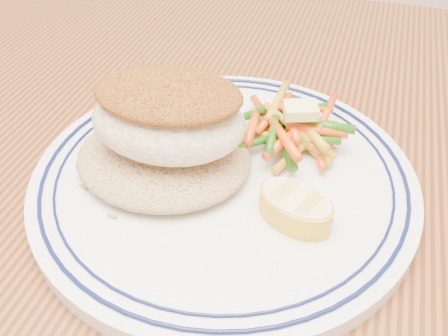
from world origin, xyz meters
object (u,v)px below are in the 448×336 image
(fish_fillet, at_px, (168,115))
(lemon_wedge, at_px, (296,207))
(plate, at_px, (224,178))
(rice_pilaf, at_px, (164,154))
(vegetable_pile, at_px, (291,129))
(dining_table, at_px, (177,284))

(fish_fillet, xyz_separation_m, lemon_wedge, (0.10, -0.03, -0.04))
(plate, xyz_separation_m, fish_fillet, (-0.04, -0.00, 0.05))
(fish_fillet, bearing_deg, plate, 6.26)
(plate, bearing_deg, fish_fillet, -173.74)
(rice_pilaf, xyz_separation_m, fish_fillet, (0.01, 0.00, 0.04))
(rice_pilaf, relative_size, lemon_wedge, 2.06)
(vegetable_pile, xyz_separation_m, lemon_wedge, (0.02, -0.08, -0.00))
(dining_table, height_order, plate, plate)
(plate, relative_size, vegetable_pile, 2.73)
(fish_fillet, bearing_deg, lemon_wedge, -15.24)
(rice_pilaf, bearing_deg, dining_table, -62.74)
(plate, distance_m, rice_pilaf, 0.05)
(fish_fillet, relative_size, lemon_wedge, 1.79)
(plate, height_order, lemon_wedge, lemon_wedge)
(dining_table, distance_m, fish_fillet, 0.16)
(dining_table, height_order, lemon_wedge, lemon_wedge)
(dining_table, height_order, rice_pilaf, rice_pilaf)
(vegetable_pile, bearing_deg, dining_table, -130.92)
(fish_fillet, bearing_deg, dining_table, -74.87)
(plate, xyz_separation_m, lemon_wedge, (0.06, -0.03, 0.02))
(dining_table, bearing_deg, rice_pilaf, 117.26)
(plate, height_order, fish_fillet, fish_fillet)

